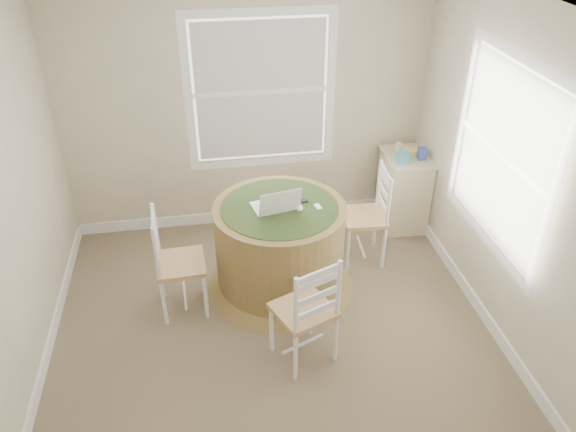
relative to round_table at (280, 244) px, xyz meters
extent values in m
cube|color=#76694B|center=(-0.15, -0.64, -0.46)|extent=(3.60, 3.60, 0.02)
cube|color=white|center=(-0.15, -0.64, 2.16)|extent=(3.60, 3.60, 0.02)
cube|color=beige|center=(-0.15, 1.17, 0.85)|extent=(3.60, 0.02, 2.60)
cube|color=beige|center=(-0.15, -2.45, 0.85)|extent=(3.60, 0.02, 2.60)
cube|color=beige|center=(-1.96, -0.64, 0.85)|extent=(0.02, 3.60, 2.60)
cube|color=beige|center=(1.66, -0.64, 0.85)|extent=(0.02, 3.60, 2.60)
cube|color=white|center=(-0.15, 1.15, -0.39)|extent=(3.60, 0.02, 0.12)
cube|color=white|center=(-1.94, -0.64, -0.39)|extent=(0.02, 3.60, 0.12)
cube|color=white|center=(1.64, -0.64, -0.39)|extent=(0.02, 3.60, 0.12)
cylinder|color=olive|center=(0.00, 0.00, 0.00)|extent=(1.14, 1.14, 0.74)
cone|color=olive|center=(0.00, 0.00, -0.41)|extent=(1.34, 1.34, 0.08)
cylinder|color=olive|center=(0.00, 0.00, 0.36)|extent=(1.16, 1.16, 0.03)
cylinder|color=#35461E|center=(0.00, 0.00, 0.38)|extent=(1.01, 1.01, 0.01)
cone|color=#35461E|center=(0.00, 0.00, 0.32)|extent=(1.12, 1.12, 0.10)
cube|color=white|center=(-0.04, 0.02, 0.38)|extent=(0.41, 0.32, 0.02)
cube|color=silver|center=(-0.04, 0.02, 0.39)|extent=(0.32, 0.20, 0.00)
cube|color=black|center=(-0.01, -0.13, 0.51)|extent=(0.37, 0.14, 0.23)
ellipsoid|color=white|center=(0.16, -0.05, 0.39)|extent=(0.08, 0.11, 0.04)
cube|color=#B7BABF|center=(0.32, -0.05, 0.38)|extent=(0.06, 0.10, 0.02)
cube|color=black|center=(0.23, 0.05, 0.38)|extent=(0.07, 0.06, 0.02)
cube|color=beige|center=(1.44, 0.82, -0.06)|extent=(0.44, 0.58, 0.78)
cube|color=beige|center=(1.44, 0.82, 0.34)|extent=(0.47, 0.62, 0.02)
cube|color=beige|center=(1.22, 0.83, -0.30)|extent=(0.03, 0.48, 0.17)
cube|color=beige|center=(1.22, 0.83, -0.06)|extent=(0.03, 0.48, 0.17)
cube|color=beige|center=(1.22, 0.83, 0.17)|extent=(0.03, 0.48, 0.17)
cube|color=#4F9BB6|center=(1.34, 0.71, 0.40)|extent=(0.12, 0.12, 0.10)
cube|color=#E8D552|center=(1.47, 0.84, 0.38)|extent=(0.15, 0.11, 0.06)
cube|color=#384FA9|center=(1.56, 0.74, 0.41)|extent=(0.08, 0.08, 0.12)
cylinder|color=beige|center=(1.38, 0.96, 0.39)|extent=(0.07, 0.07, 0.09)
camera|label=1|loc=(-0.60, -4.03, 2.87)|focal=35.00mm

